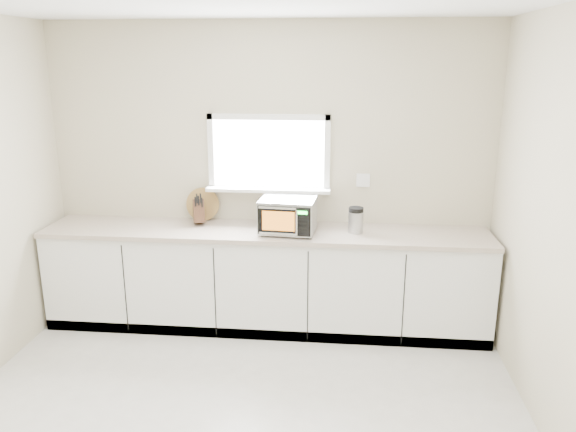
# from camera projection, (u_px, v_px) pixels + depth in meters

# --- Properties ---
(back_wall) EXTENTS (4.00, 0.17, 2.70)m
(back_wall) POSITION_uv_depth(u_px,v_px,m) (269.00, 173.00, 5.10)
(back_wall) COLOR #B9AE93
(back_wall) RESTS_ON ground
(cabinets) EXTENTS (3.92, 0.60, 0.88)m
(cabinets) POSITION_uv_depth(u_px,v_px,m) (266.00, 280.00, 5.06)
(cabinets) COLOR white
(cabinets) RESTS_ON ground
(countertop) EXTENTS (3.92, 0.64, 0.04)m
(countertop) POSITION_uv_depth(u_px,v_px,m) (265.00, 232.00, 4.93)
(countertop) COLOR #BDB09C
(countertop) RESTS_ON cabinets
(microwave) EXTENTS (0.49, 0.42, 0.30)m
(microwave) POSITION_uv_depth(u_px,v_px,m) (288.00, 215.00, 4.81)
(microwave) COLOR black
(microwave) RESTS_ON countertop
(knife_block) EXTENTS (0.16, 0.22, 0.29)m
(knife_block) POSITION_uv_depth(u_px,v_px,m) (199.00, 211.00, 5.07)
(knife_block) COLOR #4B2F1B
(knife_block) RESTS_ON countertop
(cutting_board) EXTENTS (0.31, 0.07, 0.31)m
(cutting_board) POSITION_uv_depth(u_px,v_px,m) (203.00, 204.00, 5.18)
(cutting_board) COLOR #A77F40
(cutting_board) RESTS_ON countertop
(coffee_grinder) EXTENTS (0.17, 0.17, 0.23)m
(coffee_grinder) POSITION_uv_depth(u_px,v_px,m) (356.00, 220.00, 4.83)
(coffee_grinder) COLOR #A7AAAF
(coffee_grinder) RESTS_ON countertop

